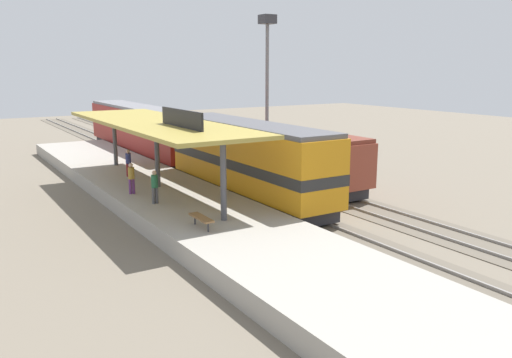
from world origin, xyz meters
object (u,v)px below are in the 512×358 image
Objects in this scene: platform_bench at (201,218)px; person_walking at (155,185)px; locomotive at (247,160)px; freight_car at (295,156)px; person_waiting at (131,177)px; light_mast at (267,58)px; passenger_carriage_single at (141,130)px; person_boarding at (128,162)px.

person_walking is (-0.16, 4.99, 0.51)m from platform_bench.
locomotive is 4.87m from freight_car.
freight_car is at bearing 18.46° from locomotive.
locomotive is 8.44× the size of person_walking.
platform_bench is at bearing -88.14° from person_walking.
platform_bench is 5.02m from person_walking.
person_waiting reaches higher than platform_bench.
light_mast is at bearing 69.03° from freight_car.
person_walking is (-6.16, -19.19, -0.46)m from passenger_carriage_single.
light_mast is 6.84× the size of person_waiting.
passenger_carriage_single is at bearing 76.06° from platform_bench.
person_boarding is at bearing -163.65° from light_mast.
person_walking is (-6.16, -1.19, -0.56)m from locomotive.
passenger_carriage_single is at bearing 133.87° from light_mast.
person_waiting is at bearing -106.59° from person_boarding.
passenger_carriage_single is 12.95m from person_boarding.
light_mast is at bearing 38.42° from person_walking.
passenger_carriage_single is at bearing 68.63° from person_waiting.
person_walking reaches higher than platform_bench.
locomotive is at bearing -161.54° from freight_car.
freight_car is 7.02× the size of person_boarding.
light_mast is (7.80, -8.11, 6.08)m from passenger_carriage_single.
person_walking is at bearing -107.80° from passenger_carriage_single.
light_mast is 18.98m from person_walking.
light_mast reaches higher than person_walking.
person_boarding is (-12.89, -3.78, -6.54)m from light_mast.
person_waiting is 1.00× the size of person_walking.
passenger_carriage_single reaches higher than person_waiting.
locomotive reaches higher than passenger_carriage_single.
person_walking is at bearing -165.79° from freight_car.
person_boarding is at bearing 73.41° from person_waiting.
freight_car is 7.02× the size of person_waiting.
person_boarding is at bearing 129.82° from locomotive.
locomotive is 1.20× the size of freight_car.
platform_bench is at bearing -134.16° from locomotive.
passenger_carriage_single is 17.10m from freight_car.
light_mast is 17.83m from person_waiting.
passenger_carriage_single is at bearing 90.00° from locomotive.
platform_bench is 22.32m from light_mast.
freight_car is 11.08m from person_waiting.
person_walking is 7.37m from person_boarding.
passenger_carriage_single reaches higher than person_boarding.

